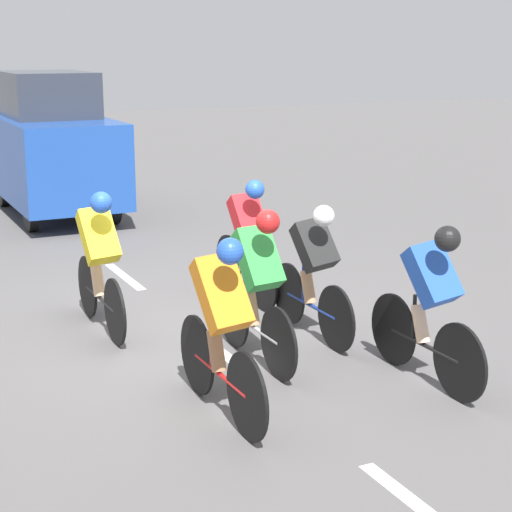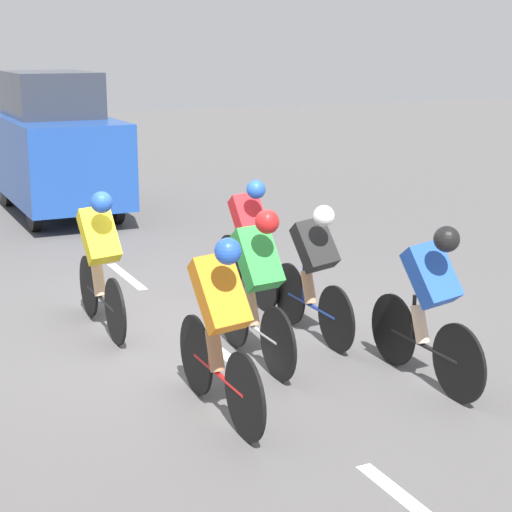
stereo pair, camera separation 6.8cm
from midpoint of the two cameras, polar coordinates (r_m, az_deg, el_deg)
The scene contains 11 objects.
ground_plane at distance 8.93m, azimuth -3.59°, elevation -5.24°, with size 60.00×60.00×0.00m, color #565454.
lane_stripe_near at distance 5.85m, azimuth 11.32°, elevation -16.39°, with size 0.12×1.40×0.01m, color white.
lane_stripe_mid at distance 8.36m, azimuth -1.90°, elevation -6.56°, with size 0.12×1.40×0.01m, color white.
lane_stripe_far at distance 11.23m, azimuth -8.46°, elevation -1.33°, with size 0.12×1.40×0.01m, color white.
cyclist_black at distance 8.59m, azimuth 4.12°, elevation -0.83°, with size 0.38×1.64×1.43m.
cyclist_yellow at distance 8.93m, azimuth -10.14°, elevation -0.10°, with size 0.36×1.71×1.53m.
cyclist_red at distance 9.84m, azimuth -0.33°, elevation 1.23°, with size 0.35×1.63×1.47m.
cyclist_blue at distance 7.54m, azimuth 11.75°, elevation -2.95°, with size 0.39×1.64×1.49m.
cyclist_green at distance 7.86m, azimuth 0.32°, elevation -1.81°, with size 0.35×1.65×1.53m.
cyclist_orange at distance 6.73m, azimuth -2.14°, elevation -4.56°, with size 0.37×1.69×1.54m.
support_car at distance 15.44m, azimuth -13.12°, elevation 7.18°, with size 1.70×3.99×2.48m.
Camera 2 is at (3.09, 7.85, 2.93)m, focal length 60.00 mm.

